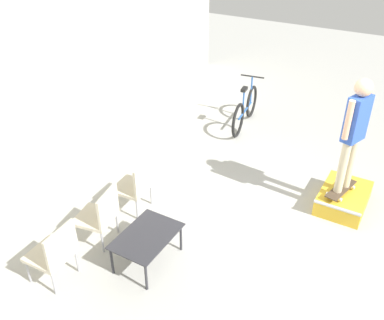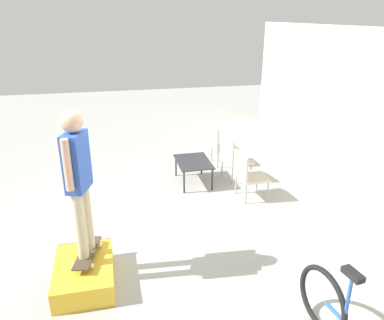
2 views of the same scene
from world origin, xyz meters
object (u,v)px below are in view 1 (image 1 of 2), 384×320
(skateboard_on_ramp, at_px, (341,189))
(patio_chair_left, at_px, (55,252))
(coffee_table, at_px, (147,238))
(bicycle, at_px, (245,110))
(patio_chair_center, at_px, (100,214))
(person_skater, at_px, (355,127))
(patio_chair_right, at_px, (136,184))
(skate_ramp_box, at_px, (343,198))

(skateboard_on_ramp, bearing_deg, patio_chair_left, 153.44)
(skateboard_on_ramp, xyz_separation_m, patio_chair_left, (-3.43, 2.80, 0.12))
(skateboard_on_ramp, xyz_separation_m, coffee_table, (-2.56, 1.98, 0.05))
(skateboard_on_ramp, relative_size, coffee_table, 0.79)
(bicycle, bearing_deg, patio_chair_center, 168.97)
(skateboard_on_ramp, relative_size, person_skater, 0.41)
(person_skater, distance_m, bicycle, 3.38)
(person_skater, xyz_separation_m, patio_chair_center, (-2.54, 2.80, -0.99))
(patio_chair_left, distance_m, patio_chair_right, 1.74)
(skate_ramp_box, bearing_deg, coffee_table, 142.59)
(patio_chair_center, xyz_separation_m, patio_chair_right, (0.86, -0.00, 0.00))
(skate_ramp_box, xyz_separation_m, bicycle, (1.83, 2.60, 0.24))
(coffee_table, bearing_deg, patio_chair_center, 88.76)
(patio_chair_right, relative_size, bicycle, 0.51)
(skateboard_on_ramp, height_order, patio_chair_left, patio_chair_left)
(patio_chair_right, bearing_deg, skate_ramp_box, 117.04)
(coffee_table, height_order, patio_chair_center, patio_chair_center)
(person_skater, bearing_deg, skate_ramp_box, -10.56)
(skateboard_on_ramp, bearing_deg, bicycle, 65.53)
(coffee_table, distance_m, patio_chair_left, 1.19)
(bicycle, bearing_deg, skateboard_on_ramp, -134.94)
(coffee_table, xyz_separation_m, patio_chair_center, (0.02, 0.82, 0.07))
(person_skater, relative_size, patio_chair_center, 2.05)
(coffee_table, relative_size, bicycle, 0.54)
(bicycle, bearing_deg, patio_chair_right, 168.22)
(bicycle, bearing_deg, patio_chair_left, 169.53)
(person_skater, relative_size, patio_chair_right, 2.05)
(person_skater, xyz_separation_m, patio_chair_right, (-1.68, 2.80, -0.99))
(patio_chair_center, bearing_deg, coffee_table, 77.99)
(patio_chair_left, relative_size, patio_chair_right, 1.00)
(patio_chair_right, bearing_deg, skateboard_on_ramp, 116.07)
(skate_ramp_box, distance_m, skateboard_on_ramp, 0.25)
(skate_ramp_box, height_order, person_skater, person_skater)
(bicycle, bearing_deg, person_skater, -134.94)
(patio_chair_right, height_order, bicycle, bicycle)
(skateboard_on_ramp, height_order, patio_chair_center, patio_chair_center)
(skateboard_on_ramp, bearing_deg, coffee_table, 155.01)
(skateboard_on_ramp, bearing_deg, patio_chair_right, 133.73)
(person_skater, bearing_deg, coffee_table, 161.12)
(person_skater, relative_size, bicycle, 1.05)
(skate_ramp_box, distance_m, person_skater, 1.34)
(patio_chair_left, distance_m, patio_chair_center, 0.88)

